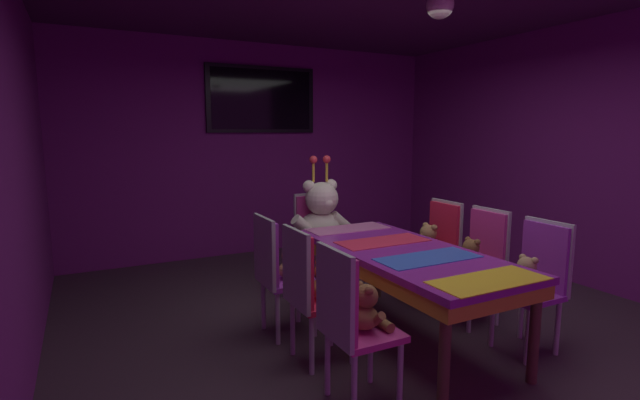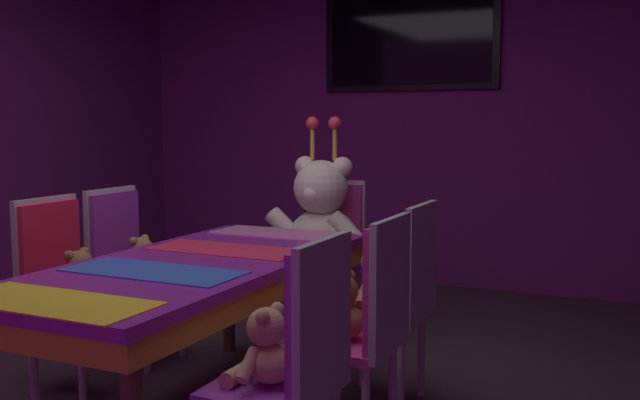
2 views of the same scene
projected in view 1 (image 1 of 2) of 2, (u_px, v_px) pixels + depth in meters
The scene contains 20 objects.
ground_plane at pixel (401, 340), 3.70m from camera, with size 7.90×7.90×0.00m, color #3F2D38.
wall_back at pixel (260, 149), 6.31m from camera, with size 5.20×0.12×2.80m, color #721E72.
wall_right at pixel (615, 155), 4.66m from camera, with size 0.12×6.40×2.80m, color #721E72.
banquet_table at pixel (404, 260), 3.60m from camera, with size 0.90×2.02×0.75m.
chair_left_0 at pixel (346, 312), 2.72m from camera, with size 0.42×0.41×0.98m.
teddy_left_0 at pixel (367, 310), 2.79m from camera, with size 0.24×0.31×0.29m.
chair_left_1 at pixel (306, 283), 3.25m from camera, with size 0.42×0.41×0.98m.
teddy_left_1 at pixel (324, 282), 3.32m from camera, with size 0.23×0.29×0.28m.
chair_left_2 at pixel (274, 264), 3.70m from camera, with size 0.42×0.41×0.98m.
teddy_left_2 at pixel (290, 265), 3.76m from camera, with size 0.22×0.28×0.26m.
chair_right_0 at pixel (539, 272), 3.49m from camera, with size 0.42×0.41×0.98m.
teddy_right_0 at pixel (526, 277), 3.43m from camera, with size 0.23×0.30×0.28m.
chair_right_1 at pixel (482, 253), 4.02m from camera, with size 0.42×0.41×0.98m.
teddy_right_1 at pixel (470, 257), 3.96m from camera, with size 0.24×0.30×0.29m.
chair_right_2 at pixel (439, 241), 4.46m from camera, with size 0.42×0.41×0.98m.
teddy_right_2 at pixel (427, 243), 4.39m from camera, with size 0.26×0.34×0.32m.
throne_chair at pixel (315, 230), 4.97m from camera, with size 0.41×0.42×0.98m.
king_teddy_bear at pixel (322, 218), 4.79m from camera, with size 0.73×0.56×0.94m.
wall_tv at pixel (262, 100), 6.13m from camera, with size 1.49×0.06×0.86m.
pendant_light at pixel (440, 5), 3.36m from camera, with size 0.20×0.20×0.20m, color white.
Camera 1 is at (-2.17, -2.81, 1.65)m, focal length 26.11 mm.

